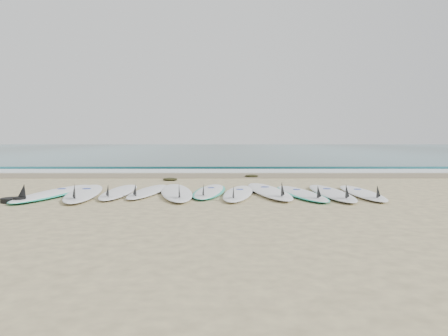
{
  "coord_description": "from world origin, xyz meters",
  "views": [
    {
      "loc": [
        0.29,
        -8.42,
        1.09
      ],
      "look_at": [
        0.31,
        1.51,
        0.4
      ],
      "focal_mm": 35.0,
      "sensor_mm": 36.0,
      "label": 1
    }
  ],
  "objects_px": {
    "surfboard_5": "(209,191)",
    "leash_coil": "(13,200)",
    "surfboard_10": "(362,193)",
    "surfboard_0": "(53,193)"
  },
  "relations": [
    {
      "from": "surfboard_5",
      "to": "leash_coil",
      "type": "relative_size",
      "value": 5.32
    },
    {
      "from": "surfboard_5",
      "to": "leash_coil",
      "type": "distance_m",
      "value": 3.5
    },
    {
      "from": "surfboard_10",
      "to": "leash_coil",
      "type": "distance_m",
      "value": 6.25
    },
    {
      "from": "surfboard_10",
      "to": "leash_coil",
      "type": "xyz_separation_m",
      "value": [
        -6.18,
        -0.91,
        -0.01
      ]
    },
    {
      "from": "surfboard_0",
      "to": "surfboard_10",
      "type": "bearing_deg",
      "value": 7.93
    },
    {
      "from": "surfboard_5",
      "to": "surfboard_10",
      "type": "relative_size",
      "value": 1.0
    },
    {
      "from": "surfboard_0",
      "to": "surfboard_5",
      "type": "height_order",
      "value": "surfboard_0"
    },
    {
      "from": "surfboard_5",
      "to": "surfboard_10",
      "type": "height_order",
      "value": "surfboard_10"
    },
    {
      "from": "surfboard_10",
      "to": "leash_coil",
      "type": "height_order",
      "value": "surfboard_10"
    },
    {
      "from": "surfboard_0",
      "to": "surfboard_10",
      "type": "relative_size",
      "value": 1.15
    }
  ]
}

